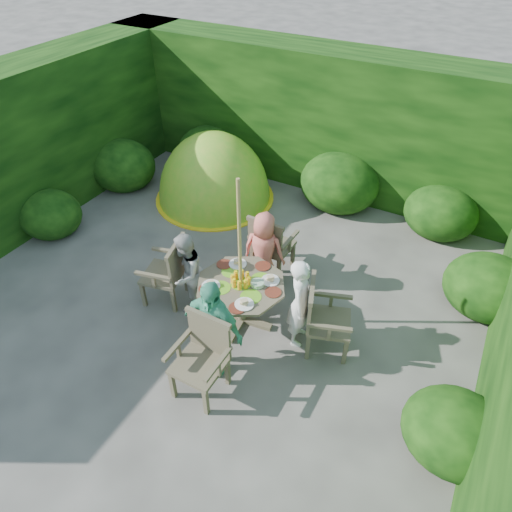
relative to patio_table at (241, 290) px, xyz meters
The scene contains 13 objects.
ground 0.79m from the patio_table, behind, with size 60.00×60.00×0.00m, color #46433E.
hedge_enclosure 1.65m from the patio_table, 110.96° to the left, with size 9.00×9.00×2.50m.
patio_table is the anchor object (origin of this frame).
parasol_pole 0.52m from the patio_table, 160.67° to the right, with size 0.04×0.04×2.20m, color olive.
garden_chair_right 1.09m from the patio_table, ahead, with size 0.68×0.73×0.98m.
garden_chair_left 1.10m from the patio_table, behind, with size 0.64×0.69×0.98m.
garden_chair_back 1.09m from the patio_table, 97.40° to the left, with size 0.61×0.55×0.99m.
garden_chair_front 1.10m from the patio_table, 83.15° to the right, with size 0.59×0.53×0.98m.
child_right 0.80m from the patio_table, ahead, with size 0.47×0.31×1.28m, color white.
child_left 0.80m from the patio_table, behind, with size 0.58×0.45×1.19m, color #A4A39E.
child_back 0.80m from the patio_table, 96.81° to the left, with size 0.60×0.39×1.23m, color #DA675A.
child_front 0.81m from the patio_table, 83.76° to the right, with size 0.81×0.34×1.38m, color #4CB18A.
dome_tent 3.23m from the patio_table, 129.53° to the left, with size 2.53×2.53×2.54m.
Camera 1 is at (2.75, -3.71, 4.63)m, focal length 32.00 mm.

